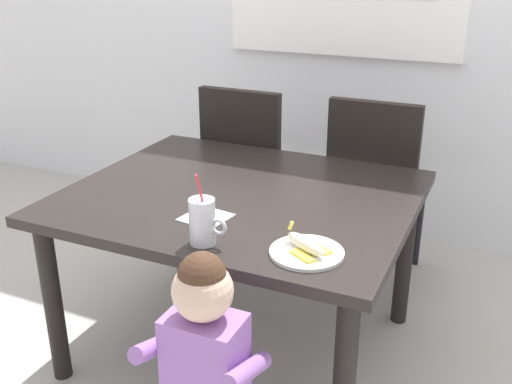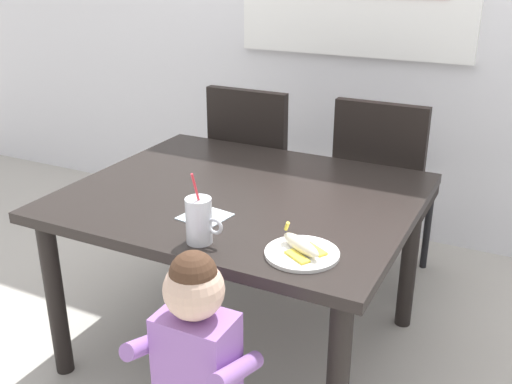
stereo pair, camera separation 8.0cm
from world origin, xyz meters
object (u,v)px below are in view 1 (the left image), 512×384
object	(u,v)px
toddler_standing	(205,352)
paper_napkin	(206,217)
dining_table	(241,213)
snack_plate	(307,252)
dining_chair_left	(250,165)
dining_chair_right	(375,182)
peeled_banana	(306,245)
milk_cup	(203,224)

from	to	relation	value
toddler_standing	paper_napkin	bearing A→B (deg)	117.79
dining_table	snack_plate	xyz separation A→B (m)	(0.40, -0.37, 0.09)
dining_chair_left	dining_chair_right	xyz separation A→B (m)	(0.65, 0.04, 0.00)
dining_chair_left	toddler_standing	distance (m)	1.53
peeled_banana	milk_cup	bearing A→B (deg)	-168.42
dining_table	dining_chair_right	world-z (taller)	dining_chair_right
milk_cup	paper_napkin	world-z (taller)	milk_cup
dining_table	milk_cup	bearing A→B (deg)	-79.80
dining_table	peeled_banana	distance (m)	0.56
dining_table	dining_chair_left	xyz separation A→B (m)	(-0.30, 0.73, -0.08)
milk_cup	peeled_banana	bearing A→B (deg)	11.58
paper_napkin	dining_chair_left	bearing A→B (deg)	106.45
dining_table	milk_cup	world-z (taller)	milk_cup
dining_chair_left	peeled_banana	xyz separation A→B (m)	(0.70, -1.10, 0.20)
dining_chair_right	toddler_standing	xyz separation A→B (m)	(-0.12, -1.47, -0.02)
dining_table	peeled_banana	world-z (taller)	peeled_banana
milk_cup	peeled_banana	xyz separation A→B (m)	(0.32, 0.07, -0.04)
snack_plate	peeled_banana	size ratio (longest dim) A/B	1.37
dining_chair_right	peeled_banana	xyz separation A→B (m)	(0.05, -1.13, 0.20)
toddler_standing	dining_chair_right	bearing A→B (deg)	85.16
snack_plate	dining_chair_left	bearing A→B (deg)	122.61
dining_chair_right	toddler_standing	distance (m)	1.48
milk_cup	toddler_standing	bearing A→B (deg)	-61.44
toddler_standing	milk_cup	world-z (taller)	milk_cup
dining_table	toddler_standing	bearing A→B (deg)	-72.26
toddler_standing	snack_plate	xyz separation A→B (m)	(0.18, 0.34, 0.19)
dining_table	dining_chair_right	size ratio (longest dim) A/B	1.35
milk_cup	peeled_banana	world-z (taller)	milk_cup
dining_chair_right	milk_cup	distance (m)	1.25
dining_chair_left	toddler_standing	world-z (taller)	dining_chair_left
snack_plate	paper_napkin	distance (m)	0.42
milk_cup	paper_napkin	xyz separation A→B (m)	(-0.09, 0.17, -0.06)
peeled_banana	paper_napkin	world-z (taller)	peeled_banana
toddler_standing	paper_napkin	size ratio (longest dim) A/B	5.59
dining_table	toddler_standing	xyz separation A→B (m)	(0.23, -0.71, -0.10)
toddler_standing	milk_cup	size ratio (longest dim) A/B	3.38
dining_chair_left	dining_chair_right	distance (m)	0.65
paper_napkin	dining_chair_right	bearing A→B (deg)	70.77
milk_cup	paper_napkin	distance (m)	0.20
dining_table	dining_chair_left	world-z (taller)	dining_chair_left
dining_table	dining_chair_left	size ratio (longest dim) A/B	1.35
dining_chair_left	toddler_standing	size ratio (longest dim) A/B	1.15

